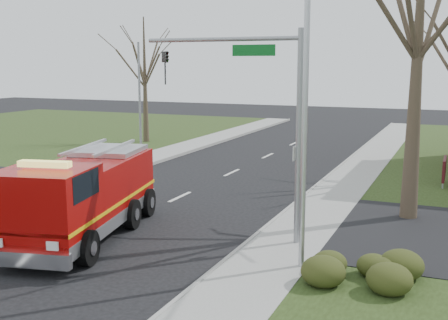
% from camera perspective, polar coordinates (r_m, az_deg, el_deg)
% --- Properties ---
extents(ground, '(120.00, 120.00, 0.00)m').
position_cam_1_polar(ground, '(19.62, -12.68, -7.50)').
color(ground, black).
rests_on(ground, ground).
extents(sidewalk_right, '(2.40, 80.00, 0.15)m').
position_cam_1_polar(sidewalk_right, '(16.89, 4.96, -9.88)').
color(sidewalk_right, gray).
rests_on(sidewalk_right, ground).
extents(health_center_sign, '(0.12, 2.00, 1.40)m').
position_cam_1_polar(health_center_sign, '(28.08, 21.46, -0.88)').
color(health_center_sign, '#430F14').
rests_on(health_center_sign, ground).
extents(hedge_corner, '(2.80, 2.00, 0.90)m').
position_cam_1_polar(hedge_corner, '(15.21, 14.03, -10.39)').
color(hedge_corner, '#2B3814').
rests_on(hedge_corner, lawn_right).
extents(bare_tree_near, '(6.00, 6.00, 12.00)m').
position_cam_1_polar(bare_tree_near, '(21.27, 19.26, 13.74)').
color(bare_tree_near, '#362920').
rests_on(bare_tree_near, ground).
extents(bare_tree_left, '(4.50, 4.50, 9.00)m').
position_cam_1_polar(bare_tree_left, '(40.98, -8.07, 9.44)').
color(bare_tree_left, '#362920').
rests_on(bare_tree_left, ground).
extents(traffic_signal_mast, '(5.29, 0.18, 6.80)m').
position_cam_1_polar(traffic_signal_mast, '(17.68, 3.63, 6.39)').
color(traffic_signal_mast, gray).
rests_on(traffic_signal_mast, ground).
extents(streetlight_pole, '(1.48, 0.16, 8.40)m').
position_cam_1_polar(streetlight_pole, '(15.21, 8.00, 5.18)').
color(streetlight_pole, '#B7BABF').
rests_on(streetlight_pole, ground).
extents(utility_pole_far, '(0.14, 0.14, 7.00)m').
position_cam_1_polar(utility_pole_far, '(34.26, -8.56, 5.92)').
color(utility_pole_far, gray).
rests_on(utility_pole_far, ground).
extents(fire_engine, '(4.15, 7.83, 3.00)m').
position_cam_1_polar(fire_engine, '(19.16, -14.22, -3.76)').
color(fire_engine, '#940806').
rests_on(fire_engine, ground).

